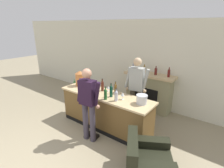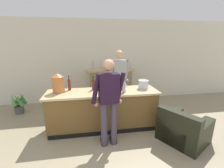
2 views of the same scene
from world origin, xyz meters
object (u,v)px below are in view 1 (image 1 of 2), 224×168
wine_bottle_chardonnay_pale (116,95)px  fireplace_stone (149,91)px  ice_bucket_steel (142,99)px  wine_glass_near_bucket (123,94)px  wine_glass_back_row (108,87)px  person_bartender (136,88)px  person_customer (88,103)px  copper_dispenser (80,78)px  wine_bottle_rose_blush (89,81)px  wine_bottle_port_short (105,94)px  wine_bottle_merlot_tall (115,88)px  potted_plant_corner (78,86)px  armchair_black (145,163)px  wine_bottle_burgundy_dark (111,91)px  wine_bottle_cabernet_heavy (102,85)px

wine_bottle_chardonnay_pale → fireplace_stone: bearing=90.8°
ice_bucket_steel → wine_glass_near_bucket: 0.46m
ice_bucket_steel → wine_glass_back_row: bearing=171.5°
person_bartender → person_customer: bearing=-109.8°
copper_dispenser → wine_bottle_rose_blush: (0.22, 0.13, -0.06)m
wine_bottle_port_short → wine_bottle_merlot_tall: bearing=95.5°
potted_plant_corner → ice_bucket_steel: bearing=-18.5°
wine_glass_back_row → wine_bottle_merlot_tall: bearing=0.2°
wine_bottle_port_short → person_bartender: bearing=71.0°
person_customer → wine_glass_back_row: person_customer is taller
wine_bottle_merlot_tall → wine_glass_near_bucket: 0.43m
person_customer → fireplace_stone: bearing=80.5°
ice_bucket_steel → wine_bottle_port_short: wine_bottle_port_short is taller
armchair_black → potted_plant_corner: (-3.91, 1.97, 0.07)m
person_bartender → ice_bucket_steel: size_ratio=7.21×
wine_bottle_port_short → wine_bottle_chardonnay_pale: size_ratio=1.06×
armchair_black → person_bartender: (-1.05, 1.46, 0.76)m
person_customer → copper_dispenser: size_ratio=4.02×
ice_bucket_steel → wine_glass_near_bucket: bearing=-172.2°
copper_dispenser → wine_bottle_burgundy_dark: size_ratio=1.25×
person_customer → wine_bottle_cabernet_heavy: person_customer is taller
person_customer → wine_bottle_burgundy_dark: size_ratio=5.01×
potted_plant_corner → wine_glass_back_row: wine_glass_back_row is taller
person_bartender → wine_bottle_merlot_tall: bearing=-128.5°
armchair_black → person_bartender: 1.95m
copper_dispenser → wine_bottle_burgundy_dark: (1.20, -0.12, -0.06)m
fireplace_stone → person_customer: size_ratio=0.89×
potted_plant_corner → wine_bottle_chardonnay_pale: (2.80, -1.33, 0.74)m
copper_dispenser → wine_bottle_merlot_tall: size_ratio=1.40×
armchair_black → wine_glass_back_row: 2.07m
copper_dispenser → wine_bottle_cabernet_heavy: bearing=4.2°
wine_bottle_merlot_tall → wine_bottle_port_short: 0.46m
copper_dispenser → wine_bottle_rose_blush: size_ratio=1.23×
armchair_black → wine_glass_back_row: size_ratio=7.86×
fireplace_stone → wine_glass_near_bucket: size_ratio=8.56×
armchair_black → person_customer: size_ratio=0.65×
wine_bottle_rose_blush → wine_glass_near_bucket: 1.31m
armchair_black → wine_bottle_merlot_tall: bearing=144.1°
fireplace_stone → person_bartender: size_ratio=0.85×
ice_bucket_steel → wine_glass_near_bucket: size_ratio=1.39×
ice_bucket_steel → wine_bottle_cabernet_heavy: wine_bottle_cabernet_heavy is taller
person_bartender → wine_glass_near_bucket: bearing=-88.7°
wine_bottle_merlot_tall → wine_bottle_cabernet_heavy: (-0.37, -0.07, 0.01)m
fireplace_stone → wine_glass_back_row: size_ratio=10.75×
copper_dispenser → wine_bottle_rose_blush: 0.27m
wine_bottle_port_short → wine_bottle_cabernet_heavy: 0.56m
wine_bottle_burgundy_dark → wine_glass_back_row: (-0.28, 0.25, -0.05)m
wine_glass_near_bucket → wine_glass_back_row: wine_glass_near_bucket is taller
copper_dispenser → ice_bucket_steel: (1.97, -0.03, -0.11)m
person_bartender → wine_bottle_chardonnay_pale: (-0.06, -0.82, 0.06)m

